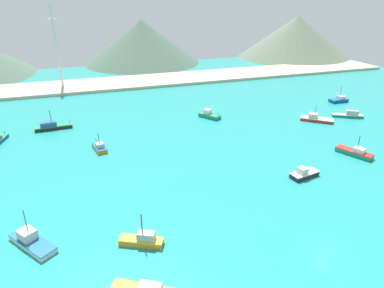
# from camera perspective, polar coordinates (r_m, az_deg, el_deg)

# --- Properties ---
(ground) EXTENTS (260.00, 280.00, 0.50)m
(ground) POSITION_cam_1_polar(r_m,az_deg,el_deg) (81.58, 8.69, -4.44)
(ground) COLOR teal
(fishing_boat_2) EXTENTS (7.25, 3.13, 6.01)m
(fishing_boat_2) POSITION_cam_1_polar(r_m,az_deg,el_deg) (142.49, 23.68, 6.89)
(fishing_boat_2) COLOR #14478C
(fishing_boat_2) RESTS_ON ground
(fishing_boat_4) EXTENTS (8.23, 9.63, 6.82)m
(fishing_boat_4) POSITION_cam_1_polar(r_m,az_deg,el_deg) (64.12, -25.61, -14.59)
(fishing_boat_4) COLOR silver
(fishing_boat_4) RESTS_ON ground
(fishing_boat_6) EXTENTS (6.68, 7.83, 2.82)m
(fishing_boat_6) POSITION_cam_1_polar(r_m,az_deg,el_deg) (113.89, 2.94, 4.96)
(fishing_boat_6) COLOR #198466
(fishing_boat_6) RESTS_ON ground
(fishing_boat_7) EXTENTS (3.81, 7.00, 5.02)m
(fishing_boat_7) POSITION_cam_1_polar(r_m,az_deg,el_deg) (93.29, -15.42, -0.53)
(fishing_boat_7) COLOR orange
(fishing_boat_7) RESTS_ON ground
(fishing_boat_8) EXTENTS (7.58, 5.14, 6.10)m
(fishing_boat_8) POSITION_cam_1_polar(r_m,az_deg,el_deg) (58.88, -8.41, -15.80)
(fishing_boat_8) COLOR orange
(fishing_boat_8) RESTS_ON ground
(fishing_boat_9) EXTENTS (11.16, 3.65, 6.14)m
(fishing_boat_9) POSITION_cam_1_polar(r_m,az_deg,el_deg) (112.57, -22.62, 2.81)
(fishing_boat_9) COLOR #232328
(fishing_boat_9) RESTS_ON ground
(fishing_boat_11) EXTENTS (6.32, 9.47, 5.54)m
(fishing_boat_11) POSITION_cam_1_polar(r_m,az_deg,el_deg) (96.77, 25.92, -1.27)
(fishing_boat_11) COLOR #198466
(fishing_boat_11) RESTS_ON ground
(fishing_boat_12) EXTENTS (9.82, 6.55, 2.42)m
(fishing_boat_12) POSITION_cam_1_polar(r_m,az_deg,el_deg) (125.82, 25.07, 4.51)
(fishing_boat_12) COLOR #198466
(fishing_boat_12) RESTS_ON ground
(fishing_boat_14) EXTENTS (9.89, 9.15, 5.27)m
(fishing_boat_14) POSITION_cam_1_polar(r_m,az_deg,el_deg) (117.87, 20.28, 4.05)
(fishing_boat_14) COLOR red
(fishing_boat_14) RESTS_ON ground
(fishing_boat_15) EXTENTS (7.26, 3.94, 2.51)m
(fishing_boat_15) POSITION_cam_1_polar(r_m,az_deg,el_deg) (81.21, 18.47, -4.79)
(fishing_boat_15) COLOR #232328
(fishing_boat_15) RESTS_ON ground
(beach_strip) EXTENTS (247.00, 23.54, 1.20)m
(beach_strip) POSITION_cam_1_polar(r_m,az_deg,el_deg) (163.25, -6.11, 10.71)
(beach_strip) COLOR #C6B793
(beach_strip) RESTS_ON ground
(hill_central) EXTENTS (67.80, 67.80, 24.69)m
(hill_central) POSITION_cam_1_polar(r_m,az_deg,el_deg) (209.07, -8.52, 16.84)
(hill_central) COLOR #4C6656
(hill_central) RESTS_ON ground
(hill_east) EXTENTS (71.20, 71.20, 25.49)m
(hill_east) POSITION_cam_1_polar(r_m,az_deg,el_deg) (235.49, 17.23, 16.98)
(hill_east) COLOR #60705B
(hill_east) RESTS_ON ground
(radio_tower) EXTENTS (3.52, 2.82, 35.21)m
(radio_tower) POSITION_cam_1_polar(r_m,az_deg,el_deg) (157.85, -21.99, 15.11)
(radio_tower) COLOR silver
(radio_tower) RESTS_ON ground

